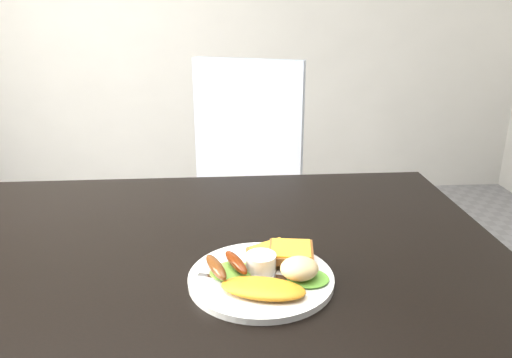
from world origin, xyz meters
name	(u,v)px	position (x,y,z in m)	size (l,w,h in m)	color
dining_table	(212,249)	(0.00, 0.00, 0.73)	(1.20, 0.80, 0.04)	black
dining_chair	(252,207)	(0.14, 0.88, 0.45)	(0.47, 0.47, 0.06)	tan
person	(220,159)	(0.02, 0.81, 0.68)	(0.49, 0.33, 1.36)	navy
plate	(261,279)	(0.09, -0.17, 0.76)	(0.26, 0.26, 0.01)	white
lettuce_left	(231,271)	(0.04, -0.16, 0.77)	(0.08, 0.07, 0.01)	#4C9435
lettuce_right	(308,278)	(0.17, -0.19, 0.77)	(0.08, 0.07, 0.01)	#3C8326
omelette	(263,288)	(0.09, -0.23, 0.77)	(0.14, 0.07, 0.02)	gold
sausage_a	(216,267)	(0.01, -0.17, 0.78)	(0.02, 0.09, 0.02)	brown
sausage_b	(236,262)	(0.05, -0.16, 0.78)	(0.02, 0.09, 0.02)	#631301
ramekin	(261,263)	(0.09, -0.16, 0.78)	(0.05, 0.05, 0.03)	white
toast_a	(275,254)	(0.12, -0.10, 0.77)	(0.08, 0.08, 0.01)	olive
toast_b	(291,252)	(0.15, -0.12, 0.78)	(0.08, 0.08, 0.01)	brown
potato_salad	(299,268)	(0.15, -0.19, 0.79)	(0.07, 0.06, 0.04)	beige
fork	(235,280)	(0.04, -0.19, 0.76)	(0.14, 0.01, 0.00)	#ADAFB7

